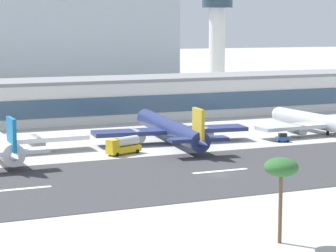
# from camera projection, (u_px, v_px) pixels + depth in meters

# --- Properties ---
(ground_plane) EXTENTS (1400.00, 1400.00, 0.00)m
(ground_plane) POSITION_uv_depth(u_px,v_px,m) (220.00, 175.00, 135.35)
(ground_plane) COLOR #B2AFA8
(runway_strip) EXTENTS (800.00, 40.30, 0.08)m
(runway_strip) POSITION_uv_depth(u_px,v_px,m) (213.00, 172.00, 138.11)
(runway_strip) COLOR #38383A
(runway_strip) RESTS_ON ground_plane
(runway_centreline_dash_3) EXTENTS (12.00, 1.20, 0.01)m
(runway_centreline_dash_3) POSITION_uv_depth(u_px,v_px,m) (18.00, 189.00, 123.22)
(runway_centreline_dash_3) COLOR white
(runway_centreline_dash_3) RESTS_ON runway_strip
(runway_centreline_dash_4) EXTENTS (12.00, 1.20, 0.01)m
(runway_centreline_dash_4) POSITION_uv_depth(u_px,v_px,m) (220.00, 171.00, 138.75)
(runway_centreline_dash_4) COLOR white
(runway_centreline_dash_4) RESTS_ON runway_strip
(terminal_building) EXTENTS (182.44, 22.21, 12.75)m
(terminal_building) POSITION_uv_depth(u_px,v_px,m) (109.00, 98.00, 216.48)
(terminal_building) COLOR silver
(terminal_building) RESTS_ON ground_plane
(control_tower) EXTENTS (12.75, 12.75, 42.56)m
(control_tower) POSITION_uv_depth(u_px,v_px,m) (217.00, 31.00, 270.51)
(control_tower) COLOR silver
(control_tower) RESTS_ON ground_plane
(distant_hotel_block) EXTENTS (132.06, 30.24, 49.97)m
(distant_hotel_block) POSITION_uv_depth(u_px,v_px,m) (31.00, 34.00, 311.49)
(distant_hotel_block) COLOR #A8B2BC
(distant_hotel_block) RESTS_ON ground_plane
(airliner_gold_tail_gate_1) EXTENTS (39.18, 51.59, 10.78)m
(airliner_gold_tail_gate_1) POSITION_uv_depth(u_px,v_px,m) (172.00, 130.00, 171.19)
(airliner_gold_tail_gate_1) COLOR navy
(airliner_gold_tail_gate_1) RESTS_ON ground_plane
(airliner_black_tail_gate_2) EXTENTS (40.81, 46.77, 9.76)m
(airliner_black_tail_gate_2) POSITION_uv_depth(u_px,v_px,m) (327.00, 124.00, 184.48)
(airliner_black_tail_gate_2) COLOR silver
(airliner_black_tail_gate_2) RESTS_ON ground_plane
(service_fuel_truck_0) EXTENTS (8.86, 5.51, 3.95)m
(service_fuel_truck_0) POSITION_uv_depth(u_px,v_px,m) (124.00, 145.00, 157.03)
(service_fuel_truck_0) COLOR gold
(service_fuel_truck_0) RESTS_ON ground_plane
(service_baggage_tug_1) EXTENTS (3.49, 2.49, 2.20)m
(service_baggage_tug_1) POSITION_uv_depth(u_px,v_px,m) (283.00, 138.00, 173.82)
(service_baggage_tug_1) COLOR #23569E
(service_baggage_tug_1) RESTS_ON ground_plane
(palm_tree_1) EXTENTS (4.55, 4.55, 11.52)m
(palm_tree_1) POSITION_uv_depth(u_px,v_px,m) (281.00, 169.00, 91.54)
(palm_tree_1) COLOR brown
(palm_tree_1) RESTS_ON ground_plane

